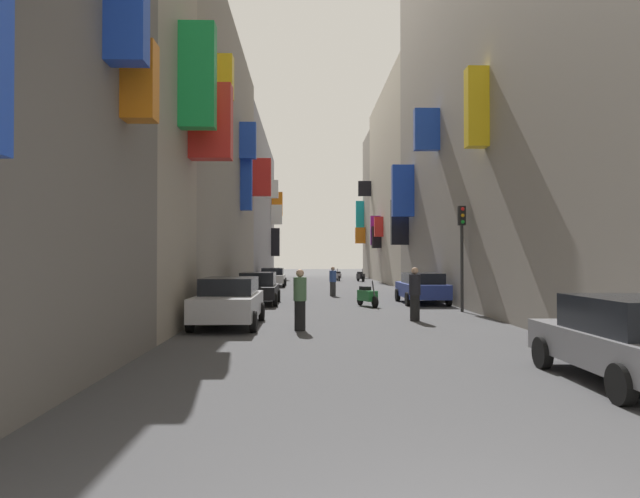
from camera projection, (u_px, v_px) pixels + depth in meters
ground_plane at (330, 293)px, 33.62m from camera, size 140.00×140.00×0.00m
building_left_mid_a at (74, 36)px, 15.93m from camera, size 7.28×4.87×16.69m
building_left_mid_b at (176, 162)px, 28.46m from camera, size 7.23×20.25×13.79m
building_left_mid_c at (233, 209)px, 51.05m from camera, size 7.12×24.94×12.97m
building_right_near at (557, 52)px, 21.30m from camera, size 7.29×34.62×19.72m
building_right_mid_a at (417, 186)px, 47.83m from camera, size 7.26×18.54×16.24m
building_right_mid_b at (394, 207)px, 60.51m from camera, size 7.09×6.85×15.06m
parked_car_white at (273, 277)px, 41.22m from camera, size 1.91×3.94×1.35m
parked_car_black at (258, 287)px, 25.73m from camera, size 1.89×4.08×1.43m
parked_car_blue at (422, 287)px, 25.95m from camera, size 1.97×4.12×1.41m
parked_car_silver at (229, 300)px, 17.51m from camera, size 1.96×4.49×1.49m
parked_car_grey at (628, 339)px, 9.38m from camera, size 1.86×4.07×1.46m
scooter_silver at (338, 276)px, 51.31m from camera, size 0.52×1.86×1.13m
scooter_black at (361, 276)px, 49.93m from camera, size 0.68×1.79×1.13m
scooter_green at (367, 296)px, 24.49m from camera, size 0.81×1.88×1.13m
pedestrian_crossing at (415, 294)px, 18.84m from camera, size 0.43×0.43×1.79m
pedestrian_near_left at (300, 300)px, 16.36m from camera, size 0.51×0.51×1.77m
pedestrian_near_right at (333, 282)px, 30.99m from camera, size 0.53×0.53×1.61m
traffic_light_near_corner at (462, 239)px, 22.06m from camera, size 0.26×0.34×4.12m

